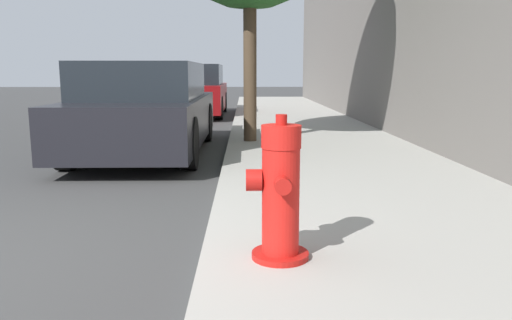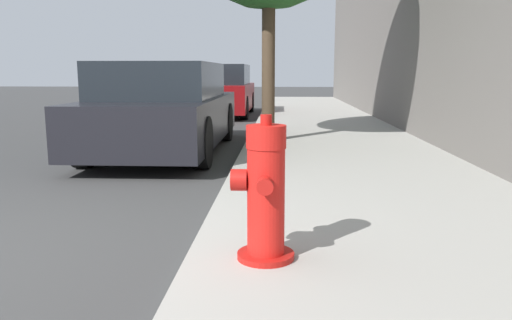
# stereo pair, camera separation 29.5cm
# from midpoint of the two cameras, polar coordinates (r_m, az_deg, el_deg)

# --- Properties ---
(sidewalk_slab) EXTENTS (2.90, 40.00, 0.12)m
(sidewalk_slab) POSITION_cam_midpoint_polar(r_m,az_deg,el_deg) (3.28, 17.34, -11.21)
(sidewalk_slab) COLOR #99968E
(sidewalk_slab) RESTS_ON ground_plane
(fire_hydrant) EXTENTS (0.38, 0.38, 0.86)m
(fire_hydrant) POSITION_cam_midpoint_polar(r_m,az_deg,el_deg) (2.94, -0.14, -3.95)
(fire_hydrant) COLOR #A91511
(fire_hydrant) RESTS_ON sidewalk_slab
(parked_car_near) EXTENTS (1.74, 4.35, 1.36)m
(parked_car_near) POSITION_cam_midpoint_polar(r_m,az_deg,el_deg) (7.74, -13.47, 5.60)
(parked_car_near) COLOR black
(parked_car_near) RESTS_ON ground_plane
(parked_car_mid) EXTENTS (1.87, 4.12, 1.43)m
(parked_car_mid) POSITION_cam_midpoint_polar(r_m,az_deg,el_deg) (14.35, -7.97, 7.77)
(parked_car_mid) COLOR maroon
(parked_car_mid) RESTS_ON ground_plane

